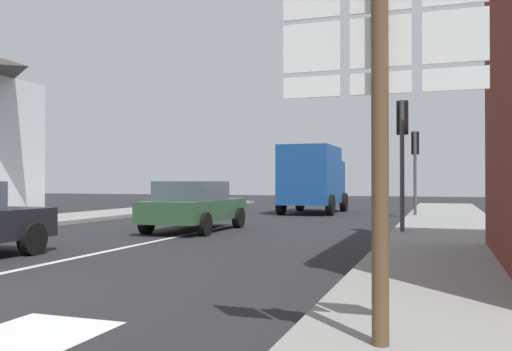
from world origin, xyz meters
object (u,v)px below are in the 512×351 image
object	(u,v)px
delivery_truck	(313,177)
route_sign_post	(380,116)
traffic_light_near_right	(402,136)
traffic_light_far_right	(415,154)
sedan_far	(194,205)

from	to	relation	value
delivery_truck	route_sign_post	size ratio (longest dim) A/B	1.56
delivery_truck	traffic_light_near_right	bearing A→B (deg)	-64.14
route_sign_post	traffic_light_far_right	bearing A→B (deg)	91.65
traffic_light_near_right	traffic_light_far_right	distance (m)	7.45
route_sign_post	sedan_far	bearing A→B (deg)	122.47
traffic_light_near_right	traffic_light_far_right	bearing A→B (deg)	90.00
route_sign_post	traffic_light_near_right	size ratio (longest dim) A/B	0.88
sedan_far	traffic_light_far_right	world-z (taller)	traffic_light_far_right
traffic_light_far_right	delivery_truck	bearing A→B (deg)	155.68
delivery_truck	route_sign_post	distance (m)	20.74
traffic_light_far_right	sedan_far	bearing A→B (deg)	-127.16
sedan_far	traffic_light_near_right	world-z (taller)	traffic_light_near_right
traffic_light_near_right	sedan_far	bearing A→B (deg)	-176.23
route_sign_post	traffic_light_near_right	xyz separation A→B (m)	(-0.52, 10.55, 0.68)
sedan_far	delivery_truck	bearing A→B (deg)	82.43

